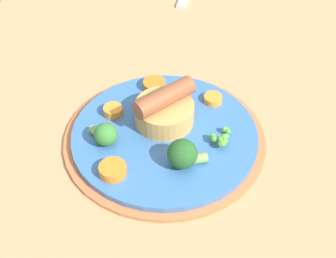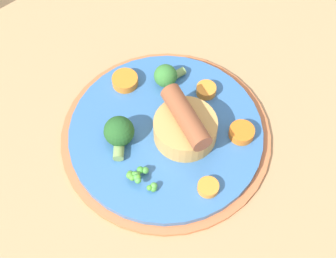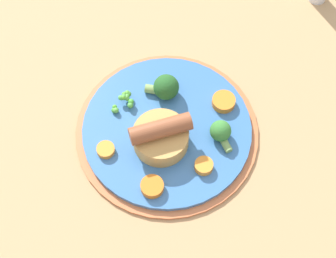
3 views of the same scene
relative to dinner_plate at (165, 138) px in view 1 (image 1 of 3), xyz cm
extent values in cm
cube|color=tan|center=(3.87, -2.33, -2.07)|extent=(110.00, 80.00, 3.00)
cylinder|color=#CC6B3D|center=(0.00, 0.00, -0.32)|extent=(28.22, 28.22, 0.50)
cylinder|color=#386BA8|center=(0.00, 0.00, 0.13)|extent=(25.96, 25.96, 1.40)
cylinder|color=tan|center=(2.53, 0.55, 2.40)|extent=(8.33, 8.33, 3.12)
cylinder|color=#33190C|center=(2.53, 0.55, 3.81)|extent=(6.67, 6.67, 0.30)
cylinder|color=brown|center=(2.53, 0.55, 5.30)|extent=(8.69, 7.90, 2.68)
sphere|color=#4F9931|center=(-0.88, -8.44, 2.05)|extent=(0.83, 0.83, 0.83)
sphere|color=#58A544|center=(-0.59, -7.89, 2.03)|extent=(0.83, 0.83, 0.83)
sphere|color=#50A52F|center=(1.54, -8.62, 1.51)|extent=(0.74, 0.74, 0.74)
sphere|color=#54A240|center=(1.92, -8.13, 1.46)|extent=(0.92, 0.92, 0.92)
sphere|color=green|center=(-0.48, -6.92, 1.76)|extent=(0.93, 0.93, 0.93)
sphere|color=#509F34|center=(-1.32, -8.21, 1.95)|extent=(0.94, 0.94, 0.94)
sphere|color=#48983C|center=(0.07, -6.68, 1.65)|extent=(0.93, 0.93, 0.93)
sphere|color=#47953F|center=(-0.39, -8.22, 2.18)|extent=(0.87, 0.87, 0.87)
sphere|color=#509138|center=(-0.52, -7.66, 1.91)|extent=(0.73, 0.73, 0.73)
sphere|color=green|center=(-0.87, -7.91, 1.98)|extent=(0.83, 0.83, 0.83)
sphere|color=green|center=(-0.06, -8.51, 2.12)|extent=(0.85, 0.85, 0.85)
sphere|color=#55A82E|center=(-0.28, -8.19, 2.17)|extent=(0.88, 0.88, 0.88)
sphere|color=#4E9239|center=(-1.37, -7.98, 1.87)|extent=(0.87, 0.87, 0.87)
sphere|color=#4C9E38|center=(1.97, -8.41, 1.28)|extent=(0.90, 0.90, 0.90)
sphere|color=#387A33|center=(-3.26, 7.42, 2.45)|extent=(3.24, 3.24, 3.24)
cylinder|color=#7A9E56|center=(-2.13, 9.13, 1.40)|extent=(2.13, 2.43, 1.13)
sphere|color=#235623|center=(-5.09, -3.41, 2.84)|extent=(4.01, 4.01, 4.01)
cylinder|color=#7A9E56|center=(-4.22, -5.51, 1.54)|extent=(2.12, 2.52, 1.40)
cylinder|color=orange|center=(2.57, 8.08, 1.45)|extent=(3.88, 3.88, 1.23)
cylinder|color=orange|center=(-8.41, 5.06, 1.47)|extent=(4.56, 4.56, 1.28)
cylinder|color=orange|center=(8.18, -5.56, 1.32)|extent=(3.83, 3.83, 0.96)
cylinder|color=orange|center=(9.36, 3.52, 1.46)|extent=(4.77, 4.77, 1.25)
camera|label=1|loc=(-54.03, -11.53, 55.52)|focal=60.00mm
camera|label=2|loc=(15.61, -35.40, 64.50)|focal=60.00mm
camera|label=3|loc=(33.23, 21.62, 76.65)|focal=60.00mm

